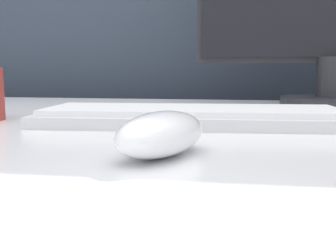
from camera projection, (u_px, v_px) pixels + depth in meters
partition_panel at (219, 111)px, 1.15m from camera, size 5.00×0.03×1.45m
computer_mouse_near at (162, 134)px, 0.35m from camera, size 0.10×0.13×0.04m
keyboard at (192, 116)px, 0.55m from camera, size 0.44×0.18×0.02m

